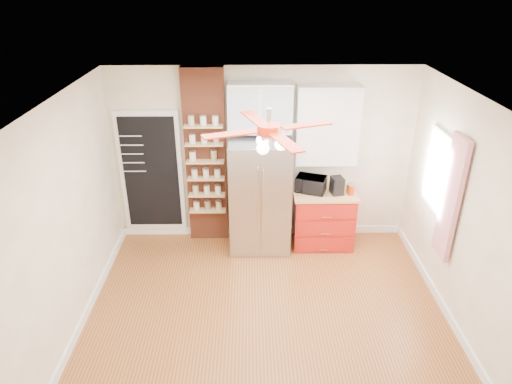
{
  "coord_description": "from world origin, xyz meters",
  "views": [
    {
      "loc": [
        -0.2,
        -4.42,
        3.89
      ],
      "look_at": [
        -0.12,
        0.9,
        1.28
      ],
      "focal_mm": 32.0,
      "sensor_mm": 36.0,
      "label": 1
    }
  ],
  "objects_px": {
    "coffee_maker": "(337,186)",
    "ceiling_fan": "(269,130)",
    "toaster_oven": "(311,184)",
    "canister_left": "(351,190)",
    "pantry_jar_oats": "(193,156)",
    "red_cabinet": "(323,218)",
    "fridge": "(260,195)"
  },
  "relations": [
    {
      "from": "red_cabinet",
      "to": "canister_left",
      "type": "distance_m",
      "value": 0.65
    },
    {
      "from": "pantry_jar_oats",
      "to": "fridge",
      "type": "bearing_deg",
      "value": -9.73
    },
    {
      "from": "red_cabinet",
      "to": "toaster_oven",
      "type": "xyz_separation_m",
      "value": [
        -0.21,
        0.01,
        0.57
      ]
    },
    {
      "from": "canister_left",
      "to": "pantry_jar_oats",
      "type": "xyz_separation_m",
      "value": [
        -2.32,
        0.22,
        0.46
      ]
    },
    {
      "from": "ceiling_fan",
      "to": "canister_left",
      "type": "xyz_separation_m",
      "value": [
        1.29,
        1.58,
        -1.45
      ]
    },
    {
      "from": "fridge",
      "to": "red_cabinet",
      "type": "xyz_separation_m",
      "value": [
        0.97,
        0.05,
        -0.42
      ]
    },
    {
      "from": "ceiling_fan",
      "to": "pantry_jar_oats",
      "type": "bearing_deg",
      "value": 119.87
    },
    {
      "from": "fridge",
      "to": "ceiling_fan",
      "type": "xyz_separation_m",
      "value": [
        0.05,
        -1.63,
        1.55
      ]
    },
    {
      "from": "coffee_maker",
      "to": "canister_left",
      "type": "relative_size",
      "value": 1.77
    },
    {
      "from": "ceiling_fan",
      "to": "canister_left",
      "type": "relative_size",
      "value": 9.48
    },
    {
      "from": "canister_left",
      "to": "pantry_jar_oats",
      "type": "height_order",
      "value": "pantry_jar_oats"
    },
    {
      "from": "red_cabinet",
      "to": "canister_left",
      "type": "relative_size",
      "value": 6.37
    },
    {
      "from": "toaster_oven",
      "to": "pantry_jar_oats",
      "type": "height_order",
      "value": "pantry_jar_oats"
    },
    {
      "from": "ceiling_fan",
      "to": "canister_left",
      "type": "distance_m",
      "value": 2.5
    },
    {
      "from": "toaster_oven",
      "to": "pantry_jar_oats",
      "type": "distance_m",
      "value": 1.79
    },
    {
      "from": "red_cabinet",
      "to": "coffee_maker",
      "type": "bearing_deg",
      "value": -22.02
    },
    {
      "from": "pantry_jar_oats",
      "to": "ceiling_fan",
      "type": "bearing_deg",
      "value": -60.13
    },
    {
      "from": "pantry_jar_oats",
      "to": "canister_left",
      "type": "bearing_deg",
      "value": -5.35
    },
    {
      "from": "toaster_oven",
      "to": "red_cabinet",
      "type": "bearing_deg",
      "value": 16.51
    },
    {
      "from": "red_cabinet",
      "to": "ceiling_fan",
      "type": "xyz_separation_m",
      "value": [
        -0.92,
        -1.68,
        1.97
      ]
    },
    {
      "from": "canister_left",
      "to": "pantry_jar_oats",
      "type": "bearing_deg",
      "value": 174.65
    },
    {
      "from": "fridge",
      "to": "toaster_oven",
      "type": "xyz_separation_m",
      "value": [
        0.76,
        0.06,
        0.14
      ]
    },
    {
      "from": "fridge",
      "to": "ceiling_fan",
      "type": "relative_size",
      "value": 1.25
    },
    {
      "from": "coffee_maker",
      "to": "pantry_jar_oats",
      "type": "xyz_separation_m",
      "value": [
        -2.12,
        0.18,
        0.41
      ]
    },
    {
      "from": "toaster_oven",
      "to": "fridge",
      "type": "bearing_deg",
      "value": -154.98
    },
    {
      "from": "fridge",
      "to": "red_cabinet",
      "type": "relative_size",
      "value": 1.86
    },
    {
      "from": "coffee_maker",
      "to": "ceiling_fan",
      "type": "bearing_deg",
      "value": -135.4
    },
    {
      "from": "toaster_oven",
      "to": "canister_left",
      "type": "relative_size",
      "value": 2.92
    },
    {
      "from": "coffee_maker",
      "to": "pantry_jar_oats",
      "type": "height_order",
      "value": "pantry_jar_oats"
    },
    {
      "from": "canister_left",
      "to": "pantry_jar_oats",
      "type": "distance_m",
      "value": 2.38
    },
    {
      "from": "coffee_maker",
      "to": "red_cabinet",
      "type": "bearing_deg",
      "value": 146.44
    },
    {
      "from": "fridge",
      "to": "coffee_maker",
      "type": "relative_size",
      "value": 6.71
    }
  ]
}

